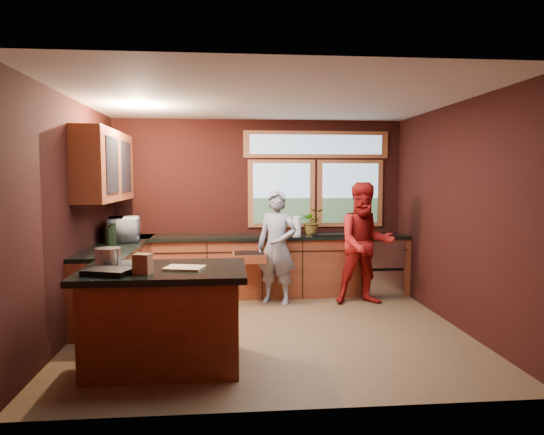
{
  "coord_description": "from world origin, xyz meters",
  "views": [
    {
      "loc": [
        -0.49,
        -5.6,
        1.81
      ],
      "look_at": [
        0.05,
        0.4,
        1.3
      ],
      "focal_mm": 32.0,
      "sensor_mm": 36.0,
      "label": 1
    }
  ],
  "objects": [
    {
      "name": "paper_towel",
      "position": [
        0.56,
        1.7,
        1.07
      ],
      "size": [
        0.12,
        0.12,
        0.28
      ],
      "primitive_type": "cylinder",
      "color": "white",
      "rests_on": "back_counter"
    },
    {
      "name": "island",
      "position": [
        -1.1,
        -0.99,
        0.48
      ],
      "size": [
        1.55,
        1.05,
        0.95
      ],
      "color": "maroon",
      "rests_on": "floor"
    },
    {
      "name": "paper_bag",
      "position": [
        -1.25,
        -1.24,
        1.03
      ],
      "size": [
        0.18,
        0.16,
        0.18
      ],
      "primitive_type": "cube",
      "rotation": [
        0.0,
        0.0,
        -0.3
      ],
      "color": "brown",
      "rests_on": "island"
    },
    {
      "name": "microwave",
      "position": [
        -1.92,
        1.2,
        1.09
      ],
      "size": [
        0.48,
        0.64,
        0.33
      ],
      "primitive_type": "imported",
      "rotation": [
        0.0,
        0.0,
        1.71
      ],
      "color": "#999999",
      "rests_on": "left_counter"
    },
    {
      "name": "back_counter",
      "position": [
        0.2,
        1.7,
        0.46
      ],
      "size": [
        4.5,
        0.64,
        0.93
      ],
      "color": "maroon",
      "rests_on": "floor"
    },
    {
      "name": "stock_pot",
      "position": [
        -1.65,
        -0.84,
        1.03
      ],
      "size": [
        0.24,
        0.24,
        0.18
      ],
      "primitive_type": "cylinder",
      "color": "silver",
      "rests_on": "island"
    },
    {
      "name": "room_shell",
      "position": [
        -0.6,
        0.32,
        1.8
      ],
      "size": [
        4.52,
        4.02,
        2.71
      ],
      "color": "black",
      "rests_on": "ground"
    },
    {
      "name": "floor",
      "position": [
        0.0,
        0.0,
        0.0
      ],
      "size": [
        4.5,
        4.5,
        0.0
      ],
      "primitive_type": "plane",
      "color": "brown",
      "rests_on": "ground"
    },
    {
      "name": "person_red",
      "position": [
        1.45,
        1.07,
        0.87
      ],
      "size": [
        0.84,
        0.66,
        1.74
      ],
      "primitive_type": "imported",
      "rotation": [
        0.0,
        0.0,
        0.0
      ],
      "color": "maroon",
      "rests_on": "floor"
    },
    {
      "name": "left_counter",
      "position": [
        -1.95,
        0.85,
        0.47
      ],
      "size": [
        0.64,
        2.3,
        0.93
      ],
      "color": "maroon",
      "rests_on": "floor"
    },
    {
      "name": "person_grey",
      "position": [
        0.2,
        1.21,
        0.81
      ],
      "size": [
        0.7,
        0.6,
        1.62
      ],
      "primitive_type": "imported",
      "rotation": [
        0.0,
        0.0,
        -0.43
      ],
      "color": "slate",
      "rests_on": "floor"
    },
    {
      "name": "cutting_board",
      "position": [
        -0.9,
        -1.04,
        0.95
      ],
      "size": [
        0.4,
        0.33,
        0.02
      ],
      "primitive_type": "cube",
      "rotation": [
        0.0,
        0.0,
        -0.25
      ],
      "color": "tan",
      "rests_on": "island"
    },
    {
      "name": "potted_plant",
      "position": [
        0.8,
        1.75,
        1.13
      ],
      "size": [
        0.36,
        0.31,
        0.4
      ],
      "primitive_type": "imported",
      "color": "#999999",
      "rests_on": "back_counter"
    },
    {
      "name": "black_tray",
      "position": [
        -1.55,
        -1.24,
        0.97
      ],
      "size": [
        0.47,
        0.39,
        0.05
      ],
      "primitive_type": "cube",
      "rotation": [
        0.0,
        0.0,
        -0.31
      ],
      "color": "black",
      "rests_on": "island"
    }
  ]
}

